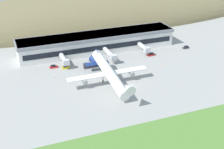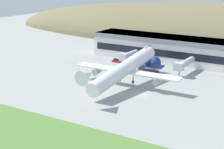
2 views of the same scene
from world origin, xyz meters
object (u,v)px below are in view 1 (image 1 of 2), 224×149
at_px(terminal_building, 98,41).
at_px(service_car_3, 151,55).
at_px(jetway_1, 110,54).
at_px(cargo_airplane, 109,73).
at_px(fuel_truck, 91,65).
at_px(service_car_0, 66,67).
at_px(jetway_2, 144,48).
at_px(service_car_2, 186,47).
at_px(traffic_cone_1, 162,65).
at_px(service_car_1, 54,67).
at_px(traffic_cone_0, 55,77).
at_px(jetway_0, 64,60).

xyz_separation_m(terminal_building, service_car_3, (26.89, -18.57, -5.50)).
relative_size(terminal_building, jetway_1, 6.14).
height_order(terminal_building, cargo_airplane, cargo_airplane).
xyz_separation_m(cargo_airplane, fuel_truck, (-1.89, 21.80, -4.70)).
bearing_deg(cargo_airplane, service_car_0, 120.46).
distance_m(jetway_2, service_car_0, 48.69).
relative_size(service_car_0, service_car_2, 0.95).
relative_size(cargo_airplane, fuel_truck, 5.99).
bearing_deg(jetway_1, traffic_cone_1, -35.85).
relative_size(service_car_1, service_car_3, 0.95).
height_order(service_car_0, service_car_1, service_car_1).
bearing_deg(service_car_0, jetway_2, 3.87).
bearing_deg(jetway_2, service_car_0, -176.13).
bearing_deg(service_car_1, service_car_3, -3.80).
bearing_deg(terminal_building, service_car_2, -16.96).
bearing_deg(traffic_cone_1, service_car_0, 162.31).
height_order(terminal_building, jetway_1, terminal_building).
relative_size(service_car_3, traffic_cone_0, 7.88).
bearing_deg(service_car_2, terminal_building, 163.04).
bearing_deg(service_car_1, jetway_0, -1.70).
bearing_deg(service_car_1, fuel_truck, -19.84).
distance_m(jetway_1, service_car_1, 32.16).
bearing_deg(terminal_building, jetway_2, -31.13).
bearing_deg(service_car_3, jetway_0, 175.95).
bearing_deg(traffic_cone_0, cargo_airplane, -36.14).
relative_size(jetway_0, traffic_cone_1, 21.70).
relative_size(jetway_2, traffic_cone_1, 20.44).
bearing_deg(traffic_cone_1, cargo_airplane, -164.38).
bearing_deg(jetway_2, cargo_airplane, -139.12).
xyz_separation_m(jetway_0, service_car_0, (-0.12, -2.88, -3.34)).
bearing_deg(terminal_building, traffic_cone_1, -52.91).
bearing_deg(service_car_3, traffic_cone_1, -95.21).
xyz_separation_m(jetway_1, service_car_0, (-26.04, -1.31, -3.34)).
xyz_separation_m(terminal_building, jetway_0, (-24.23, -14.96, -2.20)).
xyz_separation_m(jetway_0, traffic_cone_0, (-8.00, -11.75, -3.71)).
bearing_deg(jetway_1, jetway_0, 176.52).
bearing_deg(service_car_1, terminal_building, 26.03).
bearing_deg(traffic_cone_1, traffic_cone_0, 173.05).
distance_m(cargo_airplane, service_car_1, 35.96).
bearing_deg(service_car_0, service_car_2, 1.36).
distance_m(service_car_1, service_car_3, 57.27).
relative_size(service_car_2, fuel_truck, 0.52).
xyz_separation_m(jetway_2, service_car_0, (-48.46, -3.27, -3.34)).
bearing_deg(service_car_1, service_car_0, -27.40).
bearing_deg(fuel_truck, service_car_3, 4.65).
bearing_deg(service_car_3, traffic_cone_0, -172.16).
xyz_separation_m(service_car_2, traffic_cone_0, (-84.71, -10.70, -0.41)).
distance_m(service_car_1, traffic_cone_1, 58.90).
bearing_deg(jetway_0, traffic_cone_1, -20.69).
height_order(jetway_0, traffic_cone_0, jetway_0).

